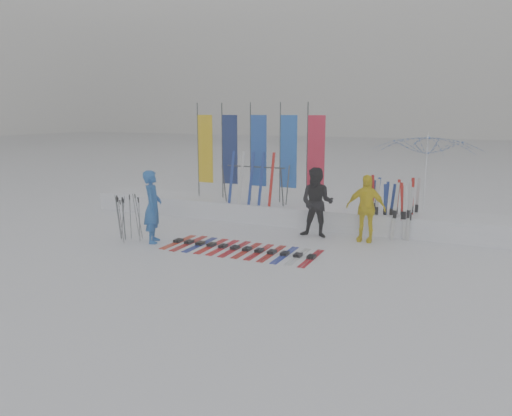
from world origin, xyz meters
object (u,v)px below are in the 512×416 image
at_px(ski_row, 241,249).
at_px(person_black, 317,203).
at_px(person_yellow, 366,208).
at_px(ski_rack, 256,179).
at_px(person_blue, 153,207).
at_px(tent_canopy, 425,180).

bearing_deg(ski_row, person_black, 56.85).
height_order(person_yellow, ski_rack, person_yellow).
height_order(person_yellow, ski_row, person_yellow).
xyz_separation_m(person_blue, person_black, (3.87, 2.36, 0.00)).
bearing_deg(person_yellow, ski_row, -139.76).
height_order(ski_row, ski_rack, ski_rack).
bearing_deg(person_black, tent_canopy, 41.34).
bearing_deg(ski_row, person_blue, -174.12).
bearing_deg(ski_rack, person_black, -25.38).
height_order(person_black, person_yellow, person_black).
relative_size(person_blue, person_black, 1.00).
bearing_deg(person_black, person_yellow, 2.85).
bearing_deg(person_blue, ski_rack, -49.35).
distance_m(person_black, ski_row, 2.69).
xyz_separation_m(person_blue, tent_canopy, (6.48, 4.83, 0.47)).
relative_size(person_black, ski_rack, 0.97).
xyz_separation_m(tent_canopy, ski_row, (-3.98, -4.58, -1.42)).
relative_size(person_black, tent_canopy, 0.61).
xyz_separation_m(person_yellow, tent_canopy, (1.26, 2.36, 0.54)).
xyz_separation_m(tent_canopy, ski_rack, (-5.01, -1.34, -0.07)).
height_order(person_blue, ski_row, person_blue).
bearing_deg(person_blue, person_yellow, -91.08).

